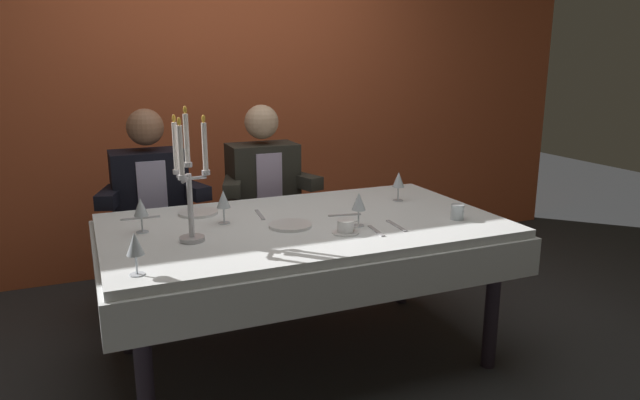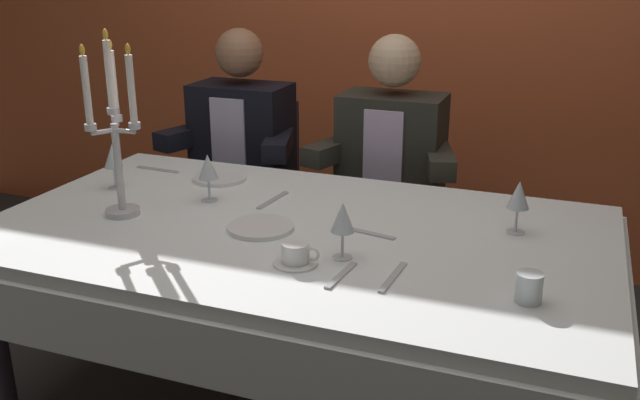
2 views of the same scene
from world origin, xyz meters
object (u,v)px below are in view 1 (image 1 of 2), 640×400
dining_table (304,245)px  seated_diner_1 (263,185)px  dinner_plate_1 (198,213)px  wine_glass_2 (359,203)px  candelabra (189,182)px  coffee_cup_0 (346,227)px  wine_glass_1 (223,200)px  wine_glass_4 (135,245)px  wine_glass_3 (141,208)px  dinner_plate_0 (290,225)px  wine_glass_0 (399,180)px  water_tumbler_0 (457,212)px  seated_diner_0 (150,195)px

dining_table → seated_diner_1: bearing=85.6°
dinner_plate_1 → wine_glass_2: size_ratio=1.22×
dining_table → seated_diner_1: 0.90m
candelabra → coffee_cup_0: (0.67, -0.16, -0.24)m
wine_glass_1 → coffee_cup_0: 0.61m
dinner_plate_1 → seated_diner_1: (0.52, 0.54, -0.01)m
wine_glass_4 → candelabra: bearing=51.2°
wine_glass_3 → dinner_plate_0: bearing=-15.1°
wine_glass_3 → wine_glass_4: 0.55m
dinner_plate_1 → wine_glass_1: (0.08, -0.22, 0.11)m
dining_table → coffee_cup_0: 0.31m
wine_glass_4 → seated_diner_1: (0.89, 1.31, -0.12)m
candelabra → wine_glass_4: size_ratio=3.58×
wine_glass_2 → wine_glass_3: 1.00m
wine_glass_0 → seated_diner_1: bearing=129.5°
coffee_cup_0 → wine_glass_3: bearing=156.5°
wine_glass_2 → dinner_plate_1: bearing=142.2°
coffee_cup_0 → seated_diner_1: (-0.04, 1.14, -0.03)m
seated_diner_1 → wine_glass_4: bearing=-124.3°
coffee_cup_0 → wine_glass_0: bearing=39.8°
wine_glass_1 → seated_diner_1: 0.89m
dinner_plate_0 → wine_glass_4: wine_glass_4 is taller
wine_glass_1 → seated_diner_1: seated_diner_1 is taller
dinner_plate_0 → wine_glass_0: (0.73, 0.25, 0.11)m
dining_table → seated_diner_1: seated_diner_1 is taller
wine_glass_4 → water_tumbler_0: (1.54, 0.17, -0.08)m
wine_glass_0 → water_tumbler_0: size_ratio=2.17×
wine_glass_1 → wine_glass_3: size_ratio=1.00×
water_tumbler_0 → wine_glass_1: bearing=160.8°
wine_glass_0 → coffee_cup_0: 0.70m
wine_glass_3 → dinner_plate_1: bearing=36.4°
seated_diner_0 → wine_glass_0: bearing=-28.8°
wine_glass_3 → seated_diner_0: (0.13, 0.77, -0.12)m
wine_glass_0 → wine_glass_4: size_ratio=1.00×
wine_glass_1 → wine_glass_2: same height
dining_table → dinner_plate_1: size_ratio=9.67×
candelabra → coffee_cup_0: candelabra is taller
wine_glass_0 → wine_glass_2: same height
seated_diner_0 → seated_diner_1: (0.69, 0.00, 0.00)m
candelabra → seated_diner_0: size_ratio=0.47×
water_tumbler_0 → coffee_cup_0: (-0.61, 0.00, -0.01)m
wine_glass_3 → seated_diner_1: size_ratio=0.13×
dining_table → wine_glass_4: bearing=-152.7°
candelabra → wine_glass_3: bearing=130.6°
water_tumbler_0 → coffee_cup_0: water_tumbler_0 is taller
coffee_cup_0 → dinner_plate_1: bearing=133.1°
dinner_plate_1 → wine_glass_2: bearing=-37.8°
dining_table → dinner_plate_0: size_ratio=9.47×
dinner_plate_1 → seated_diner_1: bearing=46.6°
wine_glass_0 → water_tumbler_0: wine_glass_0 is taller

